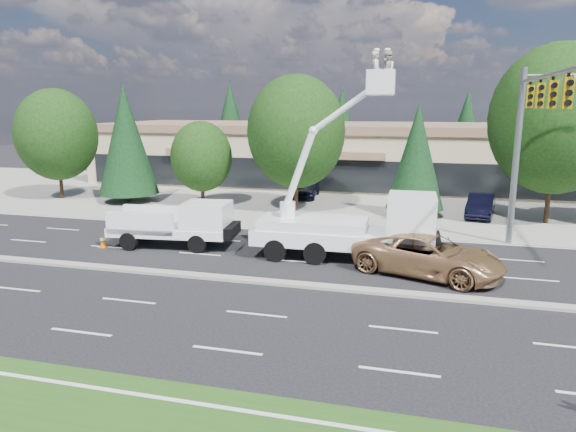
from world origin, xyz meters
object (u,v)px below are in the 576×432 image
(utility_pickup, at_px, (179,228))
(bucket_truck, at_px, (356,219))
(signal_mast, at_px, (528,129))
(minivan, at_px, (428,255))

(utility_pickup, bearing_deg, bucket_truck, -6.40)
(utility_pickup, height_order, bucket_truck, bucket_truck)
(signal_mast, distance_m, minivan, 7.93)
(signal_mast, bearing_deg, minivan, -135.00)
(signal_mast, height_order, utility_pickup, signal_mast)
(utility_pickup, bearing_deg, signal_mast, 3.42)
(signal_mast, xyz_separation_m, minivan, (-4.24, -4.24, -5.18))
(utility_pickup, bearing_deg, minivan, -12.83)
(utility_pickup, distance_m, bucket_truck, 9.11)
(utility_pickup, relative_size, minivan, 1.00)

